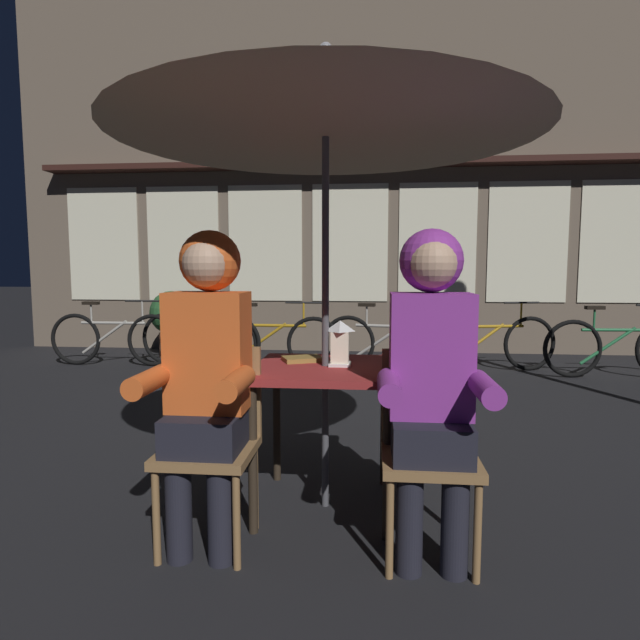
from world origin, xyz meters
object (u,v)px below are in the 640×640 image
(bicycle_fourth, at_px, (390,343))
(bicycle_third, at_px, (272,342))
(book, at_px, (302,359))
(person_left_hooded, at_px, (207,358))
(lantern, at_px, (340,342))
(person_right_hooded, at_px, (431,361))
(chair_right, at_px, (428,440))
(patio_umbrella, at_px, (326,97))
(bicycle_nearest, at_px, (114,338))
(bicycle_furthest, at_px, (618,347))
(potted_plant, at_px, (172,318))
(chair_left, at_px, (212,434))
(bicycle_second, at_px, (199,339))
(cafe_table, at_px, (325,385))
(bicycle_fifth, at_px, (489,343))

(bicycle_fourth, bearing_deg, bicycle_third, -177.42)
(book, bearing_deg, person_left_hooded, -145.33)
(lantern, distance_m, person_right_hooded, 0.60)
(chair_right, height_order, bicycle_third, chair_right)
(patio_umbrella, xyz_separation_m, bicycle_nearest, (-3.02, 3.66, -1.71))
(bicycle_furthest, bearing_deg, potted_plant, 170.91)
(person_right_hooded, relative_size, bicycle_third, 0.83)
(bicycle_nearest, bearing_deg, person_left_hooded, -58.16)
(book, bearing_deg, chair_left, -148.29)
(lantern, distance_m, person_left_hooded, 0.70)
(lantern, xyz_separation_m, person_left_hooded, (-0.55, -0.44, -0.01))
(lantern, distance_m, bicycle_second, 4.24)
(cafe_table, relative_size, patio_umbrella, 0.32)
(bicycle_nearest, xyz_separation_m, bicycle_fourth, (3.47, -0.04, 0.00))
(chair_right, xyz_separation_m, bicycle_nearest, (-3.50, 4.03, -0.14))
(person_left_hooded, height_order, book, person_left_hooded)
(potted_plant, bearing_deg, bicycle_third, -27.37)
(cafe_table, height_order, bicycle_nearest, bicycle_nearest)
(chair_left, relative_size, potted_plant, 0.95)
(bicycle_furthest, bearing_deg, cafe_table, -130.71)
(chair_right, distance_m, person_left_hooded, 1.03)
(bicycle_fourth, relative_size, bicycle_fifth, 1.00)
(bicycle_nearest, distance_m, book, 4.59)
(bicycle_furthest, bearing_deg, lantern, -130.08)
(patio_umbrella, height_order, lantern, patio_umbrella)
(person_right_hooded, bearing_deg, bicycle_fifth, 74.41)
(person_right_hooded, bearing_deg, bicycle_nearest, 130.56)
(person_left_hooded, bearing_deg, patio_umbrella, 41.57)
(patio_umbrella, bearing_deg, chair_right, -37.55)
(person_left_hooded, relative_size, bicycle_furthest, 0.83)
(book, bearing_deg, cafe_table, -63.32)
(chair_left, bearing_deg, potted_plant, 113.34)
(bicycle_second, bearing_deg, chair_left, -70.59)
(potted_plant, bearing_deg, person_right_hooded, -57.94)
(chair_right, xyz_separation_m, bicycle_furthest, (2.52, 3.86, -0.14))
(chair_right, bearing_deg, bicycle_fifth, 74.20)
(chair_left, height_order, person_left_hooded, person_left_hooded)
(patio_umbrella, relative_size, bicycle_fourth, 1.40)
(lantern, bearing_deg, bicycle_furthest, 49.92)
(person_left_hooded, height_order, potted_plant, person_left_hooded)
(lantern, xyz_separation_m, bicycle_fifth, (1.56, 3.71, -0.51))
(person_right_hooded, distance_m, bicycle_second, 4.81)
(bicycle_fifth, distance_m, potted_plant, 4.22)
(cafe_table, bearing_deg, patio_umbrella, 0.00)
(chair_left, xyz_separation_m, bicycle_fourth, (0.94, 4.00, -0.14))
(patio_umbrella, xyz_separation_m, potted_plant, (-2.53, 4.37, -1.51))
(bicycle_third, relative_size, bicycle_fifth, 1.02)
(cafe_table, relative_size, bicycle_fourth, 0.45)
(cafe_table, distance_m, bicycle_second, 4.19)
(bicycle_second, xyz_separation_m, bicycle_furthest, (4.92, -0.22, 0.00))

